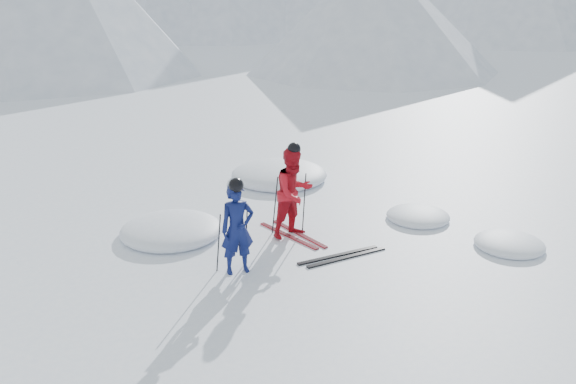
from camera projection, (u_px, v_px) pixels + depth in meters
name	position (u px, v px, depth m)	size (l,w,h in m)	color
ground	(382.00, 239.00, 12.09)	(160.00, 160.00, 0.00)	white
skier_blue	(237.00, 229.00, 10.49)	(0.59, 0.39, 1.63)	#0C154D
skier_red	(294.00, 193.00, 11.97)	(0.89, 0.69, 1.82)	#B40E1A
pole_blue_left	(219.00, 243.00, 10.60)	(0.02, 0.02, 1.09)	black
pole_blue_right	(246.00, 236.00, 10.90)	(0.02, 0.02, 1.09)	black
pole_red_left	(275.00, 205.00, 12.16)	(0.02, 0.02, 1.21)	black
pole_red_right	(304.00, 203.00, 12.31)	(0.02, 0.02, 1.21)	black
ski_worn_left	(288.00, 236.00, 12.22)	(0.09, 1.70, 0.03)	black
ski_worn_right	(299.00, 234.00, 12.31)	(0.09, 1.70, 0.03)	black
ski_loose_a	(338.00, 255.00, 11.36)	(0.09, 1.70, 0.03)	black
ski_loose_b	(347.00, 257.00, 11.27)	(0.09, 1.70, 0.03)	black
snow_lumps	(278.00, 202.00, 14.11)	(7.48, 7.57, 0.54)	white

